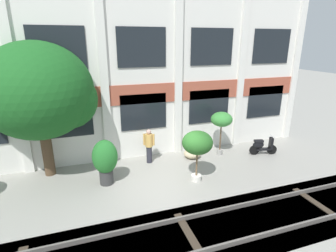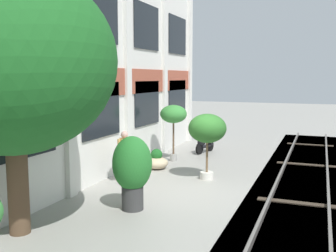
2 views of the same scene
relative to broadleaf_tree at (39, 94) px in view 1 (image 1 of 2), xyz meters
name	(u,v)px [view 1 (image 1 of 2)]	position (x,y,z in m)	size (l,w,h in m)	color
ground_plane	(162,184)	(4.26, -2.28, -3.47)	(80.00, 80.00, 0.00)	gray
apartment_facade	(141,74)	(4.26, 0.79, 0.50)	(17.42, 0.64, 7.97)	silver
rail_tracks	(193,239)	(4.26, -5.35, -3.60)	(25.06, 2.80, 0.43)	#423F3A
broadleaf_tree	(39,94)	(0.00, 0.00, 0.00)	(4.41, 4.20, 5.46)	#4C3826
potted_plant_low_pan	(222,120)	(7.84, -0.49, -1.68)	(1.03, 1.03, 2.19)	gray
potted_plant_wide_bowl	(192,152)	(6.39, -0.40, -3.19)	(0.82, 0.82, 0.72)	tan
potted_plant_terracotta_small	(197,144)	(5.68, -2.45, -1.87)	(1.21, 1.21, 2.11)	beige
potted_plant_stone_basin	(105,159)	(2.20, -1.54, -2.41)	(0.98, 0.98, 1.84)	#333333
scooter_near_curb	(262,146)	(9.84, -1.15, -3.03)	(1.36, 0.61, 0.98)	black
resident_by_doorway	(149,145)	(4.29, -0.23, -2.60)	(0.49, 0.34, 1.62)	#282833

